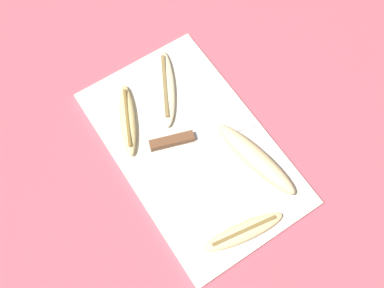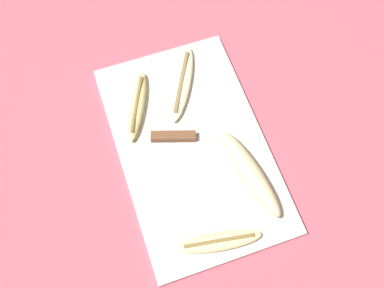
# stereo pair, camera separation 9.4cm
# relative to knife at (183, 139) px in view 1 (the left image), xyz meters

# --- Properties ---
(ground_plane) EXTENTS (4.00, 4.00, 0.00)m
(ground_plane) POSITION_rel_knife_xyz_m (0.02, 0.01, -0.02)
(ground_plane) COLOR #C65160
(cutting_board) EXTENTS (0.50, 0.30, 0.01)m
(cutting_board) POSITION_rel_knife_xyz_m (0.02, 0.01, -0.01)
(cutting_board) COLOR beige
(cutting_board) RESTS_ON ground_plane
(knife) EXTENTS (0.09, 0.23, 0.02)m
(knife) POSITION_rel_knife_xyz_m (0.00, 0.00, 0.00)
(knife) COLOR brown
(knife) RESTS_ON cutting_board
(banana_bright_far) EXTENTS (0.19, 0.13, 0.02)m
(banana_bright_far) POSITION_rel_knife_xyz_m (-0.13, 0.03, 0.00)
(banana_bright_far) COLOR beige
(banana_bright_far) RESTS_ON cutting_board
(banana_soft_right) EXTENTS (0.21, 0.08, 0.04)m
(banana_soft_right) POSITION_rel_knife_xyz_m (0.12, 0.10, 0.01)
(banana_soft_right) COLOR beige
(banana_soft_right) RESTS_ON cutting_board
(banana_golden_short) EXTENTS (0.17, 0.10, 0.02)m
(banana_golden_short) POSITION_rel_knife_xyz_m (-0.10, -0.08, 0.00)
(banana_golden_short) COLOR #EDD689
(banana_golden_short) RESTS_ON cutting_board
(banana_ripe_center) EXTENTS (0.06, 0.17, 0.02)m
(banana_ripe_center) POSITION_rel_knife_xyz_m (0.23, -0.01, 0.00)
(banana_ripe_center) COLOR beige
(banana_ripe_center) RESTS_ON cutting_board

